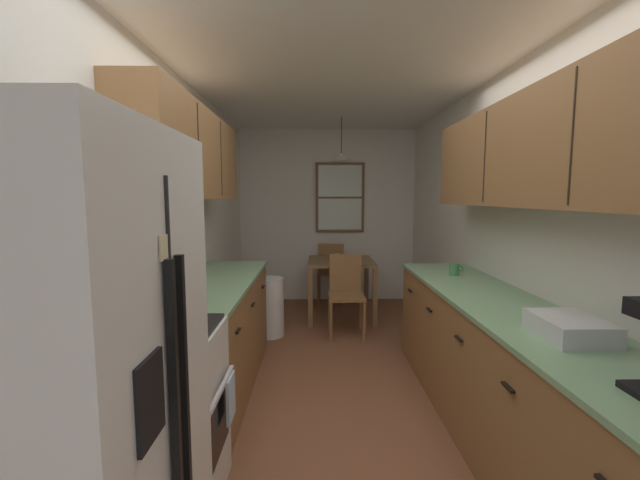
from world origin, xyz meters
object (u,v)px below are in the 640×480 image
Objects in this scene: trash_bin at (269,307)px; storage_canister at (178,292)px; mug_by_coffeemaker at (455,269)px; dining_table at (341,269)px; dish_rack at (570,328)px; dining_chair_near at (346,291)px; stove_range at (152,420)px; microwave_over_range at (115,171)px; dining_chair_far at (331,270)px; refrigerator at (59,428)px; table_serving_bowl at (339,257)px.

storage_canister is at bearing -98.22° from trash_bin.
storage_canister reaches higher than mug_by_coffeemaker.
dining_table is 2.54× the size of dish_rack.
storage_canister is (-1.15, -2.77, 0.38)m from dining_table.
mug_by_coffeemaker is at bearing -53.60° from dining_chair_near.
microwave_over_range reaches higher than stove_range.
dining_chair_far is 2.62m from mug_by_coffeemaker.
refrigerator is 1.96× the size of dining_chair_near.
stove_range reaches higher than dining_chair_far.
dish_rack is 3.47m from table_serving_bowl.
dish_rack is at bearing -89.41° from mug_by_coffeemaker.
trash_bin is at bearing -176.24° from dining_chair_near.
dish_rack is (0.96, -3.92, 0.45)m from dining_chair_far.
refrigerator reaches higher than stove_range.
trash_bin is (-0.87, -0.06, -0.17)m from dining_chair_near.
dish_rack is at bearing -76.21° from dining_chair_far.
dining_table is 1.98m from mug_by_coffeemaker.
table_serving_bowl reaches higher than dining_table.
dining_table is 0.66m from dining_chair_far.
mug_by_coffeemaker reaches higher than dish_rack.
mug_by_coffeemaker is at bearing -68.52° from dining_chair_far.
refrigerator is 4.72m from dining_chair_far.
trash_bin is at bearing 85.52° from refrigerator.
refrigerator reaches higher than dining_chair_far.
refrigerator is 3.32m from trash_bin.
microwave_over_range is 2.73× the size of storage_canister.
refrigerator reaches higher than mug_by_coffeemaker.
stove_range is at bearing 178.39° from dish_rack.
trash_bin is at bearing 83.35° from stove_range.
dining_table is 3.02m from storage_canister.
dish_rack is (2.01, -0.51, -0.05)m from storage_canister.
stove_range is at bearing -0.03° from microwave_over_range.
stove_range is at bearing -109.51° from dining_table.
storage_canister is at bearing -112.48° from dining_table.
microwave_over_range is at bearing 178.47° from dish_rack.
trash_bin is (-0.85, -0.70, -0.30)m from dining_table.
dining_chair_near is 2.48m from storage_canister.
dining_chair_near reaches higher than table_serving_bowl.
storage_canister is (-0.30, -2.08, 0.68)m from trash_bin.
dining_chair_far is at bearing 95.19° from dining_chair_near.
dining_table is at bearing 39.41° from trash_bin.
mug_by_coffeemaker is at bearing 36.19° from stove_range.
dining_chair_near is at bearing -88.20° from dining_table.
trash_bin is at bearing 80.82° from microwave_over_range.
mug_by_coffeemaker is (2.00, 1.01, -0.05)m from storage_canister.
trash_bin is 1.93× the size of dish_rack.
dining_chair_near is at bearing 126.40° from mug_by_coffeemaker.
stove_range is 1.28× the size of dining_table.
dining_chair_near is at bearing 65.78° from stove_range.
microwave_over_range reaches higher than storage_canister.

